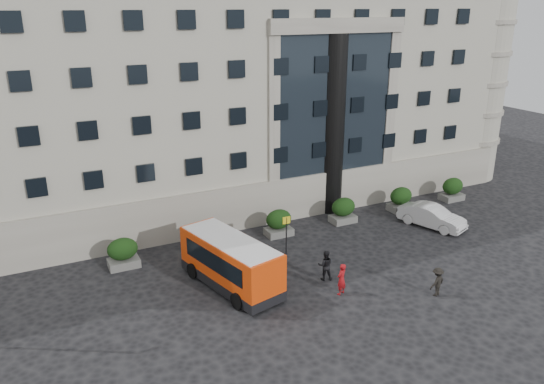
{
  "coord_description": "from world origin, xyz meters",
  "views": [
    {
      "loc": [
        -8.68,
        -21.61,
        14.83
      ],
      "look_at": [
        3.63,
        3.24,
        5.0
      ],
      "focal_mm": 35.0,
      "sensor_mm": 36.0,
      "label": 1
    }
  ],
  "objects_px": {
    "hedge_a": "(123,253)",
    "bus_stop_sign": "(286,229)",
    "hedge_c": "(279,222)",
    "white_taxi": "(432,216)",
    "hedge_b": "(206,237)",
    "pedestrian_b": "(325,265)",
    "minibus": "(231,261)",
    "hedge_e": "(401,199)",
    "pedestrian_a": "(341,279)",
    "hedge_d": "(343,210)",
    "pedestrian_c": "(437,282)",
    "hedge_f": "(452,189)"
  },
  "relations": [
    {
      "from": "minibus",
      "to": "pedestrian_a",
      "type": "bearing_deg",
      "value": -48.37
    },
    {
      "from": "white_taxi",
      "to": "pedestrian_a",
      "type": "relative_size",
      "value": 2.62
    },
    {
      "from": "hedge_e",
      "to": "pedestrian_a",
      "type": "relative_size",
      "value": 1.03
    },
    {
      "from": "hedge_b",
      "to": "pedestrian_b",
      "type": "xyz_separation_m",
      "value": [
        4.76,
        -6.66,
        -0.03
      ]
    },
    {
      "from": "hedge_b",
      "to": "minibus",
      "type": "xyz_separation_m",
      "value": [
        -0.31,
        -4.96,
        0.63
      ]
    },
    {
      "from": "hedge_b",
      "to": "pedestrian_c",
      "type": "xyz_separation_m",
      "value": [
        9.22,
        -10.83,
        -0.11
      ]
    },
    {
      "from": "pedestrian_c",
      "to": "bus_stop_sign",
      "type": "bearing_deg",
      "value": -72.13
    },
    {
      "from": "hedge_c",
      "to": "bus_stop_sign",
      "type": "xyz_separation_m",
      "value": [
        -0.9,
        -2.8,
        0.8
      ]
    },
    {
      "from": "minibus",
      "to": "white_taxi",
      "type": "height_order",
      "value": "minibus"
    },
    {
      "from": "hedge_a",
      "to": "hedge_c",
      "type": "relative_size",
      "value": 1.0
    },
    {
      "from": "hedge_d",
      "to": "white_taxi",
      "type": "relative_size",
      "value": 0.39
    },
    {
      "from": "hedge_d",
      "to": "hedge_a",
      "type": "bearing_deg",
      "value": 180.0
    },
    {
      "from": "white_taxi",
      "to": "pedestrian_b",
      "type": "distance_m",
      "value": 11.22
    },
    {
      "from": "hedge_d",
      "to": "pedestrian_c",
      "type": "bearing_deg",
      "value": -96.24
    },
    {
      "from": "hedge_a",
      "to": "hedge_f",
      "type": "distance_m",
      "value": 26.0
    },
    {
      "from": "hedge_b",
      "to": "bus_stop_sign",
      "type": "distance_m",
      "value": 5.19
    },
    {
      "from": "hedge_c",
      "to": "white_taxi",
      "type": "xyz_separation_m",
      "value": [
        10.32,
        -3.48,
        -0.15
      ]
    },
    {
      "from": "hedge_f",
      "to": "bus_stop_sign",
      "type": "height_order",
      "value": "bus_stop_sign"
    },
    {
      "from": "pedestrian_a",
      "to": "hedge_a",
      "type": "bearing_deg",
      "value": -63.72
    },
    {
      "from": "hedge_a",
      "to": "minibus",
      "type": "xyz_separation_m",
      "value": [
        4.89,
        -4.96,
        0.63
      ]
    },
    {
      "from": "hedge_f",
      "to": "pedestrian_b",
      "type": "bearing_deg",
      "value": -157.44
    },
    {
      "from": "hedge_c",
      "to": "hedge_b",
      "type": "bearing_deg",
      "value": 180.0
    },
    {
      "from": "hedge_c",
      "to": "pedestrian_b",
      "type": "xyz_separation_m",
      "value": [
        -0.44,
        -6.66,
        -0.03
      ]
    },
    {
      "from": "pedestrian_b",
      "to": "pedestrian_c",
      "type": "distance_m",
      "value": 6.1
    },
    {
      "from": "hedge_f",
      "to": "pedestrian_c",
      "type": "bearing_deg",
      "value": -136.93
    },
    {
      "from": "hedge_b",
      "to": "white_taxi",
      "type": "xyz_separation_m",
      "value": [
        15.52,
        -3.48,
        -0.15
      ]
    },
    {
      "from": "hedge_a",
      "to": "minibus",
      "type": "relative_size",
      "value": 0.26
    },
    {
      "from": "pedestrian_c",
      "to": "hedge_c",
      "type": "bearing_deg",
      "value": -83.26
    },
    {
      "from": "hedge_a",
      "to": "pedestrian_a",
      "type": "xyz_separation_m",
      "value": [
        9.89,
        -8.43,
        -0.03
      ]
    },
    {
      "from": "hedge_b",
      "to": "hedge_c",
      "type": "relative_size",
      "value": 1.0
    },
    {
      "from": "hedge_a",
      "to": "bus_stop_sign",
      "type": "height_order",
      "value": "bus_stop_sign"
    },
    {
      "from": "hedge_c",
      "to": "pedestrian_b",
      "type": "height_order",
      "value": "hedge_c"
    },
    {
      "from": "hedge_d",
      "to": "pedestrian_a",
      "type": "distance_m",
      "value": 10.18
    },
    {
      "from": "hedge_e",
      "to": "pedestrian_b",
      "type": "relative_size",
      "value": 1.02
    },
    {
      "from": "hedge_b",
      "to": "hedge_c",
      "type": "xyz_separation_m",
      "value": [
        5.2,
        0.0,
        0.0
      ]
    },
    {
      "from": "hedge_e",
      "to": "hedge_a",
      "type": "bearing_deg",
      "value": 180.0
    },
    {
      "from": "minibus",
      "to": "pedestrian_c",
      "type": "bearing_deg",
      "value": -45.25
    },
    {
      "from": "minibus",
      "to": "hedge_a",
      "type": "bearing_deg",
      "value": 121.01
    },
    {
      "from": "pedestrian_b",
      "to": "hedge_e",
      "type": "bearing_deg",
      "value": -122.85
    },
    {
      "from": "hedge_a",
      "to": "pedestrian_a",
      "type": "bearing_deg",
      "value": -40.44
    },
    {
      "from": "minibus",
      "to": "pedestrian_b",
      "type": "bearing_deg",
      "value": -32.17
    },
    {
      "from": "hedge_c",
      "to": "pedestrian_c",
      "type": "xyz_separation_m",
      "value": [
        4.02,
        -10.83,
        -0.11
      ]
    },
    {
      "from": "hedge_f",
      "to": "pedestrian_a",
      "type": "xyz_separation_m",
      "value": [
        -16.11,
        -8.43,
        -0.03
      ]
    },
    {
      "from": "bus_stop_sign",
      "to": "pedestrian_c",
      "type": "relative_size",
      "value": 1.55
    },
    {
      "from": "hedge_b",
      "to": "white_taxi",
      "type": "bearing_deg",
      "value": -12.63
    },
    {
      "from": "hedge_e",
      "to": "bus_stop_sign",
      "type": "relative_size",
      "value": 0.73
    },
    {
      "from": "hedge_e",
      "to": "pedestrian_c",
      "type": "bearing_deg",
      "value": -120.52
    },
    {
      "from": "pedestrian_a",
      "to": "pedestrian_b",
      "type": "height_order",
      "value": "pedestrian_b"
    },
    {
      "from": "pedestrian_a",
      "to": "pedestrian_c",
      "type": "relative_size",
      "value": 1.1
    },
    {
      "from": "pedestrian_a",
      "to": "pedestrian_c",
      "type": "bearing_deg",
      "value": 128.8
    }
  ]
}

